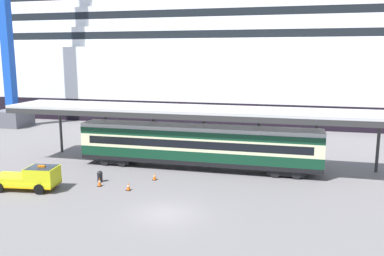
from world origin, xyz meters
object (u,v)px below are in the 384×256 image
(train_carriage, at_px, (198,145))
(traffic_cone_mid, at_px, (155,176))
(cruise_ship, at_px, (206,51))
(quay_bollard, at_px, (100,176))
(traffic_cone_near, at_px, (99,182))
(traffic_cone_far, at_px, (128,186))
(service_truck, at_px, (31,177))

(train_carriage, distance_m, traffic_cone_mid, 5.46)
(cruise_ship, xyz_separation_m, quay_bollard, (0.48, -44.24, -10.81))
(traffic_cone_near, height_order, traffic_cone_far, traffic_cone_near)
(traffic_cone_far, bearing_deg, traffic_cone_near, 172.22)
(traffic_cone_mid, height_order, traffic_cone_far, traffic_cone_far)
(service_truck, distance_m, traffic_cone_near, 5.30)
(train_carriage, distance_m, traffic_cone_near, 9.76)
(quay_bollard, bearing_deg, traffic_cone_mid, 20.70)
(traffic_cone_far, xyz_separation_m, quay_bollard, (-3.18, 1.44, 0.20))
(traffic_cone_near, bearing_deg, traffic_cone_mid, 35.39)
(traffic_cone_near, height_order, quay_bollard, quay_bollard)
(train_carriage, relative_size, service_truck, 4.16)
(traffic_cone_mid, bearing_deg, traffic_cone_far, -109.95)
(traffic_cone_mid, xyz_separation_m, traffic_cone_far, (-1.11, -3.06, 0.01))
(train_carriage, xyz_separation_m, traffic_cone_near, (-6.58, -6.95, -1.95))
(quay_bollard, bearing_deg, train_carriage, 39.69)
(train_carriage, xyz_separation_m, traffic_cone_far, (-3.90, -7.31, -1.99))
(traffic_cone_near, relative_size, traffic_cone_far, 1.12)
(service_truck, bearing_deg, train_carriage, 38.16)
(traffic_cone_mid, bearing_deg, service_truck, -151.31)
(service_truck, bearing_deg, quay_bollard, 35.55)
(train_carriage, height_order, traffic_cone_far, train_carriage)
(train_carriage, distance_m, quay_bollard, 9.37)
(traffic_cone_mid, bearing_deg, traffic_cone_near, -144.61)
(service_truck, relative_size, traffic_cone_near, 7.45)
(service_truck, distance_m, quay_bollard, 5.37)
(traffic_cone_mid, distance_m, quay_bollard, 4.60)
(train_carriage, bearing_deg, quay_bollard, -140.31)
(train_carriage, distance_m, traffic_cone_far, 8.52)
(quay_bollard, bearing_deg, cruise_ship, 90.63)
(traffic_cone_mid, bearing_deg, train_carriage, 56.78)
(traffic_cone_near, relative_size, quay_bollard, 0.76)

